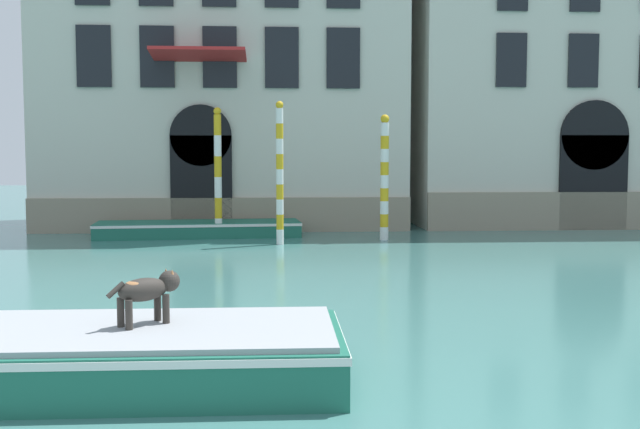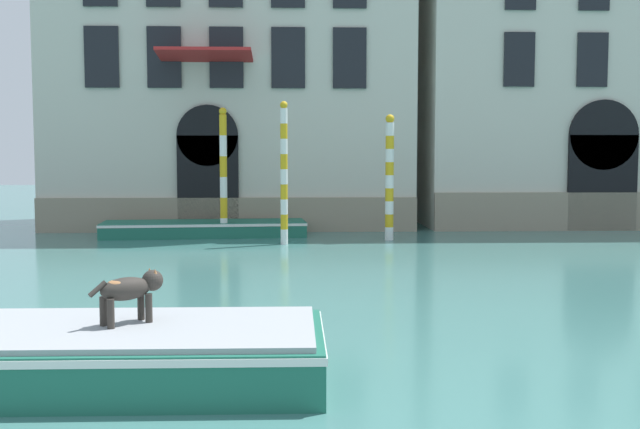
# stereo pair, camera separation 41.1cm
# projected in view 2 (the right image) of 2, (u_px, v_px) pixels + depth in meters

# --- Properties ---
(palazzo_right) EXTENTS (14.95, 6.13, 13.21)m
(palazzo_right) POSITION_uv_depth(u_px,v_px,m) (625.00, 42.00, 27.16)
(palazzo_right) COLOR beige
(palazzo_right) RESTS_ON ground_plane
(boat_foreground) EXTENTS (6.28, 2.22, 0.63)m
(boat_foreground) POSITION_uv_depth(u_px,v_px,m) (38.00, 353.00, 8.17)
(boat_foreground) COLOR #1E6651
(boat_foreground) RESTS_ON ground_plane
(dog_on_deck) EXTENTS (0.73, 0.63, 0.59)m
(dog_on_deck) POSITION_uv_depth(u_px,v_px,m) (131.00, 289.00, 8.29)
(dog_on_deck) COLOR #332D28
(dog_on_deck) RESTS_ON boat_foreground
(boat_moored_near_palazzo) EXTENTS (6.27, 2.19, 0.46)m
(boat_moored_near_palazzo) POSITION_uv_depth(u_px,v_px,m) (205.00, 228.00, 22.87)
(boat_moored_near_palazzo) COLOR #1E6651
(boat_moored_near_palazzo) RESTS_ON ground_plane
(mooring_pole_0) EXTENTS (0.26, 0.26, 3.66)m
(mooring_pole_0) POSITION_uv_depth(u_px,v_px,m) (390.00, 177.00, 21.73)
(mooring_pole_0) COLOR white
(mooring_pole_0) RESTS_ON ground_plane
(mooring_pole_1) EXTENTS (0.23, 0.23, 3.88)m
(mooring_pole_1) POSITION_uv_depth(u_px,v_px,m) (223.00, 173.00, 22.12)
(mooring_pole_1) COLOR white
(mooring_pole_1) RESTS_ON ground_plane
(mooring_pole_2) EXTENTS (0.21, 0.21, 3.96)m
(mooring_pole_2) POSITION_uv_depth(u_px,v_px,m) (284.00, 173.00, 20.70)
(mooring_pole_2) COLOR white
(mooring_pole_2) RESTS_ON ground_plane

